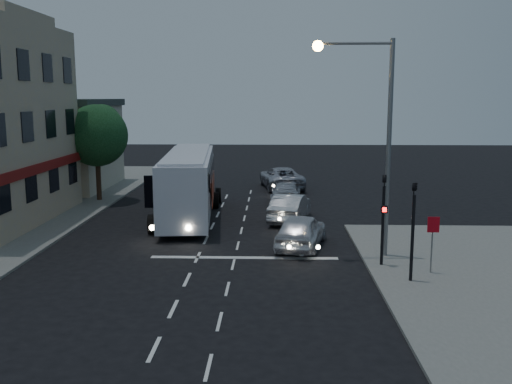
{
  "coord_description": "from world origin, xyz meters",
  "views": [
    {
      "loc": [
        3.23,
        -21.51,
        6.81
      ],
      "look_at": [
        2.39,
        5.91,
        2.2
      ],
      "focal_mm": 40.0,
      "sensor_mm": 36.0,
      "label": 1
    }
  ],
  "objects_px": {
    "tour_bus": "(189,182)",
    "car_sedan_c": "(281,178)",
    "regulatory_sign": "(433,235)",
    "streetlight": "(374,123)",
    "traffic_signal_side": "(413,219)",
    "car_sedan_a": "(290,208)",
    "traffic_signal_main": "(383,209)",
    "car_sedan_b": "(286,193)",
    "car_suv": "(301,231)",
    "street_tree": "(96,133)"
  },
  "relations": [
    {
      "from": "tour_bus",
      "to": "car_sedan_c",
      "type": "xyz_separation_m",
      "value": [
        5.41,
        10.42,
        -1.21
      ]
    },
    {
      "from": "regulatory_sign",
      "to": "streetlight",
      "type": "bearing_deg",
      "value": 128.75
    },
    {
      "from": "tour_bus",
      "to": "traffic_signal_side",
      "type": "relative_size",
      "value": 2.99
    },
    {
      "from": "tour_bus",
      "to": "car_sedan_a",
      "type": "height_order",
      "value": "tour_bus"
    },
    {
      "from": "traffic_signal_side",
      "to": "car_sedan_c",
      "type": "bearing_deg",
      "value": 101.48
    },
    {
      "from": "car_sedan_c",
      "to": "streetlight",
      "type": "height_order",
      "value": "streetlight"
    },
    {
      "from": "car_sedan_c",
      "to": "traffic_signal_main",
      "type": "height_order",
      "value": "traffic_signal_main"
    },
    {
      "from": "car_sedan_b",
      "to": "car_suv",
      "type": "bearing_deg",
      "value": 94.91
    },
    {
      "from": "car_suv",
      "to": "car_sedan_c",
      "type": "distance_m",
      "value": 16.98
    },
    {
      "from": "car_sedan_b",
      "to": "streetlight",
      "type": "height_order",
      "value": "streetlight"
    },
    {
      "from": "traffic_signal_side",
      "to": "regulatory_sign",
      "type": "xyz_separation_m",
      "value": [
        1.0,
        0.96,
        -0.82
      ]
    },
    {
      "from": "regulatory_sign",
      "to": "car_sedan_c",
      "type": "bearing_deg",
      "value": 104.58
    },
    {
      "from": "car_sedan_b",
      "to": "tour_bus",
      "type": "bearing_deg",
      "value": 40.72
    },
    {
      "from": "tour_bus",
      "to": "streetlight",
      "type": "relative_size",
      "value": 1.36
    },
    {
      "from": "traffic_signal_side",
      "to": "regulatory_sign",
      "type": "bearing_deg",
      "value": 43.92
    },
    {
      "from": "traffic_signal_side",
      "to": "regulatory_sign",
      "type": "height_order",
      "value": "traffic_signal_side"
    },
    {
      "from": "car_suv",
      "to": "car_sedan_a",
      "type": "xyz_separation_m",
      "value": [
        -0.34,
        5.56,
        -0.02
      ]
    },
    {
      "from": "traffic_signal_main",
      "to": "streetlight",
      "type": "relative_size",
      "value": 0.46
    },
    {
      "from": "regulatory_sign",
      "to": "car_sedan_a",
      "type": "bearing_deg",
      "value": 118.2
    },
    {
      "from": "streetlight",
      "to": "tour_bus",
      "type": "bearing_deg",
      "value": 137.59
    },
    {
      "from": "car_sedan_b",
      "to": "regulatory_sign",
      "type": "relative_size",
      "value": 2.1
    },
    {
      "from": "regulatory_sign",
      "to": "street_tree",
      "type": "distance_m",
      "value": 23.4
    },
    {
      "from": "car_sedan_b",
      "to": "traffic_signal_main",
      "type": "xyz_separation_m",
      "value": [
        3.57,
        -13.99,
        1.75
      ]
    },
    {
      "from": "car_suv",
      "to": "street_tree",
      "type": "relative_size",
      "value": 0.74
    },
    {
      "from": "traffic_signal_main",
      "to": "traffic_signal_side",
      "type": "bearing_deg",
      "value": -70.51
    },
    {
      "from": "car_sedan_a",
      "to": "car_sedan_c",
      "type": "distance_m",
      "value": 11.41
    },
    {
      "from": "car_sedan_a",
      "to": "car_sedan_b",
      "type": "xyz_separation_m",
      "value": [
        -0.12,
        5.41,
        -0.09
      ]
    },
    {
      "from": "car_sedan_b",
      "to": "car_sedan_c",
      "type": "distance_m",
      "value": 6.0
    },
    {
      "from": "car_sedan_a",
      "to": "traffic_signal_main",
      "type": "xyz_separation_m",
      "value": [
        3.45,
        -8.58,
        1.66
      ]
    },
    {
      "from": "traffic_signal_main",
      "to": "traffic_signal_side",
      "type": "height_order",
      "value": "same"
    },
    {
      "from": "regulatory_sign",
      "to": "streetlight",
      "type": "relative_size",
      "value": 0.24
    },
    {
      "from": "traffic_signal_main",
      "to": "car_sedan_a",
      "type": "bearing_deg",
      "value": 111.88
    },
    {
      "from": "tour_bus",
      "to": "car_sedan_a",
      "type": "distance_m",
      "value": 5.95
    },
    {
      "from": "traffic_signal_main",
      "to": "car_sedan_c",
      "type": "bearing_deg",
      "value": 100.66
    },
    {
      "from": "street_tree",
      "to": "car_sedan_c",
      "type": "bearing_deg",
      "value": 25.5
    },
    {
      "from": "tour_bus",
      "to": "traffic_signal_side",
      "type": "bearing_deg",
      "value": -54.29
    },
    {
      "from": "car_sedan_b",
      "to": "traffic_signal_side",
      "type": "relative_size",
      "value": 1.13
    },
    {
      "from": "streetlight",
      "to": "car_sedan_a",
      "type": "bearing_deg",
      "value": 114.01
    },
    {
      "from": "traffic_signal_side",
      "to": "streetlight",
      "type": "height_order",
      "value": "streetlight"
    },
    {
      "from": "tour_bus",
      "to": "car_sedan_a",
      "type": "bearing_deg",
      "value": -14.61
    },
    {
      "from": "car_sedan_b",
      "to": "traffic_signal_main",
      "type": "bearing_deg",
      "value": 106.79
    },
    {
      "from": "traffic_signal_side",
      "to": "streetlight",
      "type": "relative_size",
      "value": 0.46
    },
    {
      "from": "streetlight",
      "to": "street_tree",
      "type": "height_order",
      "value": "streetlight"
    },
    {
      "from": "traffic_signal_side",
      "to": "streetlight",
      "type": "distance_m",
      "value": 4.84
    },
    {
      "from": "regulatory_sign",
      "to": "car_sedan_b",
      "type": "bearing_deg",
      "value": 109.34
    },
    {
      "from": "tour_bus",
      "to": "regulatory_sign",
      "type": "bearing_deg",
      "value": -49.05
    },
    {
      "from": "car_suv",
      "to": "traffic_signal_side",
      "type": "xyz_separation_m",
      "value": [
        3.8,
        -5.0,
        1.64
      ]
    },
    {
      "from": "tour_bus",
      "to": "regulatory_sign",
      "type": "distance_m",
      "value": 15.18
    },
    {
      "from": "car_sedan_b",
      "to": "traffic_signal_side",
      "type": "bearing_deg",
      "value": 107.45
    },
    {
      "from": "traffic_signal_main",
      "to": "street_tree",
      "type": "bearing_deg",
      "value": 137.97
    }
  ]
}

